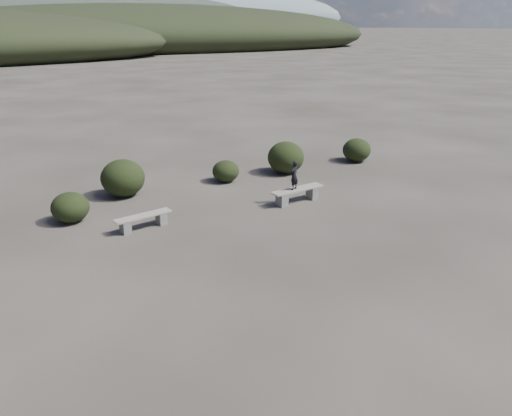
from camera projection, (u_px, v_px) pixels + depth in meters
ground at (342, 299)px, 11.21m from camera, size 1200.00×1200.00×0.00m
bench_left at (144, 220)px, 14.96m from camera, size 1.80×0.60×0.44m
bench_right at (297, 194)px, 17.17m from camera, size 2.03×0.54×0.50m
seated_person at (294, 175)px, 16.84m from camera, size 0.43×0.36×1.00m
shrub_a at (70, 207)px, 15.42m from camera, size 1.15×1.15×0.94m
shrub_b at (123, 178)px, 17.71m from camera, size 1.55×1.55×1.33m
shrub_c at (226, 171)px, 19.41m from camera, size 1.05×1.05×0.84m
shrub_d at (286, 157)px, 20.45m from camera, size 1.50×1.50×1.31m
shrub_e at (357, 150)px, 22.24m from camera, size 1.24×1.24×1.04m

